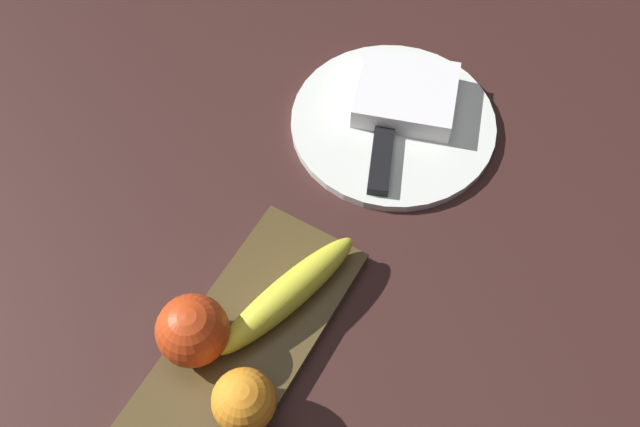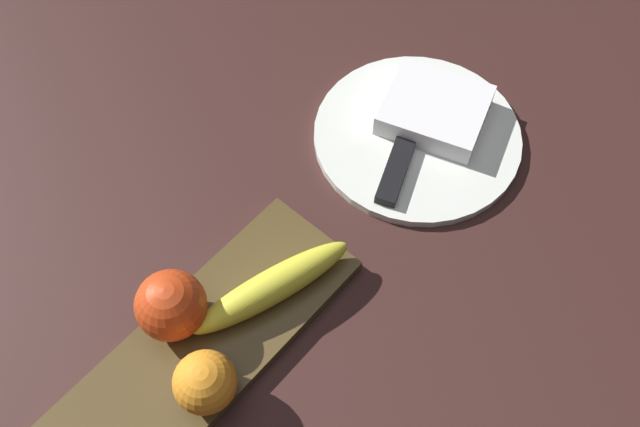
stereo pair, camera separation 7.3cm
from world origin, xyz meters
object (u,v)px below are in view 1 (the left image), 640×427
fruit_tray (230,366)px  apple (193,330)px  knife (382,151)px  dinner_plate (393,123)px  folded_napkin (406,95)px  banana (288,294)px  orange_near_apple (244,401)px

fruit_tray → apple: 0.06m
apple → knife: size_ratio=0.41×
dinner_plate → knife: size_ratio=1.43×
dinner_plate → knife: bearing=-168.0°
folded_napkin → banana: bearing=-177.1°
orange_near_apple → folded_napkin: 0.42m
apple → folded_napkin: bearing=-5.6°
banana → orange_near_apple: size_ratio=3.03×
fruit_tray → dinner_plate: fruit_tray is taller
apple → knife: 0.31m
knife → apple: bearing=148.7°
apple → orange_near_apple: bearing=-111.4°
fruit_tray → knife: bearing=-2.0°
knife → dinner_plate: bearing=-10.1°
orange_near_apple → dinner_plate: size_ratio=0.24×
folded_napkin → knife: folded_napkin is taller
banana → folded_napkin: (0.30, 0.02, -0.01)m
fruit_tray → folded_napkin: 0.39m
orange_near_apple → dinner_plate: bearing=5.9°
banana → knife: bearing=17.6°
apple → folded_napkin: size_ratio=0.60×
folded_napkin → dinner_plate: bearing=-180.0°
banana → folded_napkin: bearing=19.3°
apple → orange_near_apple: 0.08m
dinner_plate → knife: (-0.05, -0.01, 0.01)m
folded_napkin → fruit_tray: bearing=180.0°
folded_napkin → knife: (-0.08, -0.01, -0.01)m
apple → dinner_plate: apple is taller
orange_near_apple → dinner_plate: (0.38, 0.04, -0.04)m
banana → dinner_plate: banana is taller
banana → knife: banana is taller
folded_napkin → knife: bearing=-172.5°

